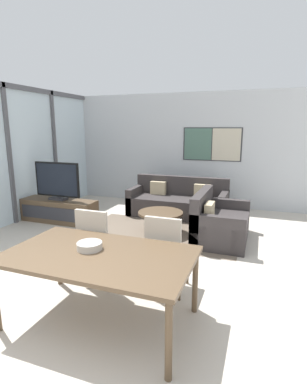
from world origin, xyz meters
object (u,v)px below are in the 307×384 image
Objects in this scene: dining_chair_centre at (166,250)px; fruit_bowl at (90,245)px; sofa_side at (217,224)px; tv_console at (59,211)px; dining_chair_left at (97,241)px; television at (57,181)px; dining_table at (99,259)px; sofa_main at (178,203)px; coffee_table at (161,217)px.

fruit_bowl is (-0.59, -0.69, 0.24)m from dining_chair_centre.
sofa_side is 5.24× the size of fruit_bowl.
tv_console is 1.69× the size of dining_chair_left.
television reaches higher than dining_chair_left.
dining_table is 0.87m from dining_chair_left.
dining_chair_centre is at bearing 49.24° from fruit_bowl.
dining_table is at bearing -86.11° from sofa_main.
coffee_table is 2.01m from dining_chair_left.
sofa_side is 1.61× the size of coffee_table.
coffee_table is at bearing 92.86° from fruit_bowl.
tv_console is 3.52m from dining_chair_centre.
sofa_side is at bearing 1.91° from tv_console.
television is 3.64m from dining_table.
sofa_side is at bearing 1.83° from coffee_table.
coffee_table is at bearing 110.25° from dining_chair_centre.
coffee_table is (2.23, 0.08, 0.07)m from tv_console.
television is 0.48× the size of sofa_main.
fruit_bowl is at bearing 161.25° from sofa_side.
coffee_table is 3.26× the size of fruit_bowl.
sofa_side is at bearing 74.26° from dining_table.
tv_console is 1.58× the size of television.
fruit_bowl is at bearing -88.06° from sofa_main.
dining_chair_centre is (0.45, 0.75, -0.14)m from dining_table.
sofa_main is 3.33m from dining_chair_centre.
television is at bearing 132.42° from fruit_bowl.
dining_chair_centre is at bearing -77.38° from sofa_main.
tv_console is 6.32× the size of fruit_bowl.
sofa_main is 1.60× the size of sofa_side.
coffee_table is at bearing 1.92° from television.
dining_table reaches higher than tv_console.
sofa_main is 1.62m from sofa_side.
coffee_table is at bearing -90.00° from sofa_main.
sofa_main is (2.23, 1.35, -0.59)m from television.
dining_chair_left is at bearing 148.69° from sofa_side.
coffee_table is at bearing 95.71° from dining_table.
television is 2.82m from dining_chair_left.
television reaches higher than sofa_main.
fruit_bowl is (-0.14, 0.06, 0.10)m from dining_table.
sofa_side is (3.27, 0.11, -0.59)m from television.
dining_chair_left is (-0.45, 0.73, -0.14)m from dining_table.
dining_chair_left is 0.78m from fruit_bowl.
sofa_main is 2.24× the size of dining_chair_centre.
sofa_main is 3.27m from dining_chair_left.
tv_console is at bearing -148.78° from sofa_main.
dining_chair_left reaches higher than sofa_side.
tv_console is at bearing -178.06° from coffee_table.
television is 4.01× the size of fruit_bowl.
dining_table is at bearing -58.00° from dining_chair_left.
sofa_main is 1.17× the size of dining_table.
sofa_side is (3.27, 0.11, 0.04)m from tv_console.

